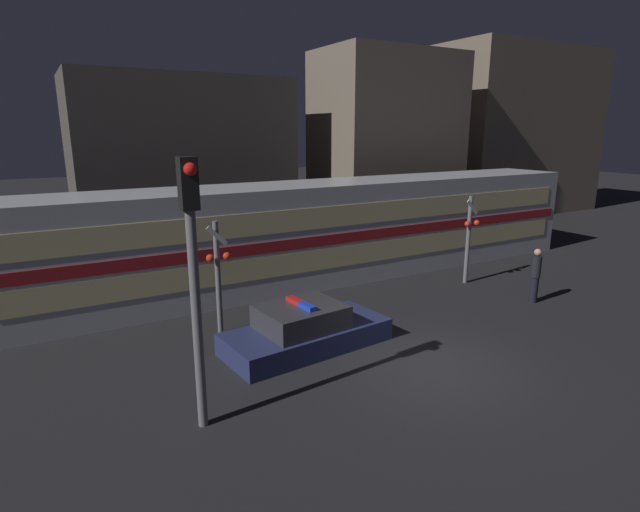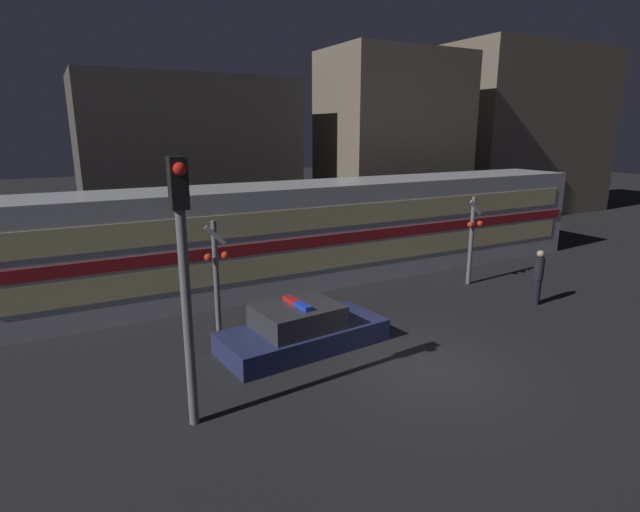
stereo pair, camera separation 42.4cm
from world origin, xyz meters
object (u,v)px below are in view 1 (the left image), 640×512
at_px(pedestrian, 535,275).
at_px(crossing_signal_near, 469,236).
at_px(train, 329,231).
at_px(traffic_light_corner, 194,269).
at_px(police_car, 305,330).

bearing_deg(pedestrian, crossing_signal_near, 96.58).
bearing_deg(train, traffic_light_corner, -134.65).
bearing_deg(crossing_signal_near, traffic_light_corner, -159.84).
distance_m(police_car, traffic_light_corner, 4.79).
xyz_separation_m(police_car, traffic_light_corner, (-3.37, -2.13, 2.64)).
distance_m(police_car, pedestrian, 8.21).
bearing_deg(police_car, pedestrian, -10.18).
xyz_separation_m(pedestrian, traffic_light_corner, (-11.54, -1.46, 2.19)).
bearing_deg(crossing_signal_near, police_car, -165.77).
xyz_separation_m(train, police_car, (-3.88, -5.21, -1.35)).
height_order(train, police_car, train).
bearing_deg(pedestrian, traffic_light_corner, -172.77).
distance_m(pedestrian, crossing_signal_near, 2.81).
height_order(police_car, traffic_light_corner, traffic_light_corner).
height_order(pedestrian, traffic_light_corner, traffic_light_corner).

